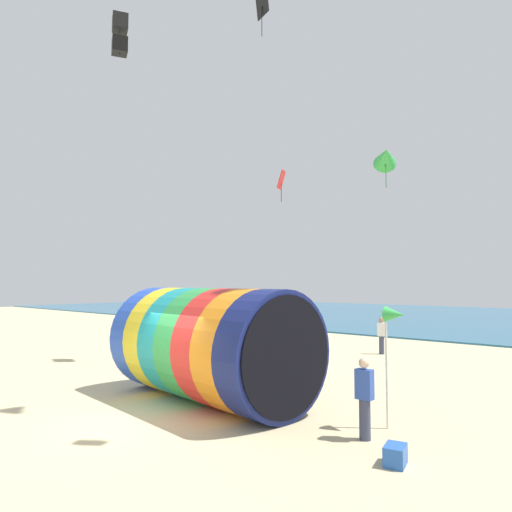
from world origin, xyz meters
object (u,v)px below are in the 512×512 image
object	(u,v)px
giant_inflatable_tube	(210,344)
bystander_near_water	(381,335)
kite_green_delta	(386,157)
beach_flag	(394,320)
kite_black_diamond	(262,1)
kite_black_box	(120,35)
kite_handler	(365,397)
kite_red_diamond	(281,180)
cooler_box	(395,455)

from	to	relation	value
giant_inflatable_tube	bystander_near_water	distance (m)	11.25
kite_green_delta	beach_flag	distance (m)	10.89
kite_black_diamond	kite_black_box	world-z (taller)	kite_black_diamond
giant_inflatable_tube	kite_black_diamond	world-z (taller)	kite_black_diamond
kite_handler	kite_black_box	world-z (taller)	kite_black_box
giant_inflatable_tube	kite_green_delta	xyz separation A→B (m)	(1.14, 9.06, 7.13)
kite_black_diamond	kite_red_diamond	bearing A→B (deg)	-13.70
kite_black_box	beach_flag	size ratio (longest dim) A/B	0.56
kite_green_delta	kite_red_diamond	bearing A→B (deg)	-127.21
beach_flag	cooler_box	xyz separation A→B (m)	(0.84, -1.90, -2.30)
giant_inflatable_tube	cooler_box	distance (m)	6.11
kite_green_delta	cooler_box	distance (m)	13.92
kite_black_diamond	cooler_box	bearing A→B (deg)	-36.75
kite_black_box	beach_flag	xyz separation A→B (m)	(9.99, 1.04, -10.03)
bystander_near_water	cooler_box	world-z (taller)	bystander_near_water
kite_handler	bystander_near_water	bearing A→B (deg)	114.22
giant_inflatable_tube	kite_green_delta	distance (m)	11.58
kite_red_diamond	kite_green_delta	bearing A→B (deg)	52.79
kite_handler	cooler_box	distance (m)	1.55
bystander_near_water	kite_handler	bearing A→B (deg)	-65.78
bystander_near_water	giant_inflatable_tube	bearing A→B (deg)	-88.80
kite_handler	kite_green_delta	size ratio (longest dim) A/B	0.88
giant_inflatable_tube	kite_black_diamond	bearing A→B (deg)	117.19
kite_green_delta	cooler_box	xyz separation A→B (m)	(4.74, -9.93, -8.54)
kite_black_diamond	cooler_box	size ratio (longest dim) A/B	4.44
kite_green_delta	kite_black_box	distance (m)	11.57
kite_black_box	bystander_near_water	xyz separation A→B (m)	(4.72, 11.23, -11.63)
kite_red_diamond	kite_green_delta	distance (m)	4.76
kite_red_diamond	kite_handler	bearing A→B (deg)	-39.91
kite_green_delta	cooler_box	world-z (taller)	kite_green_delta
kite_handler	kite_black_diamond	size ratio (longest dim) A/B	0.75
kite_handler	beach_flag	size ratio (longest dim) A/B	0.62
giant_inflatable_tube	kite_red_diamond	world-z (taller)	kite_red_diamond
giant_inflatable_tube	kite_green_delta	size ratio (longest dim) A/B	3.26
bystander_near_water	beach_flag	bearing A→B (deg)	-62.65
kite_green_delta	bystander_near_water	distance (m)	8.25
kite_black_diamond	beach_flag	world-z (taller)	kite_black_diamond
kite_handler	kite_red_diamond	xyz separation A→B (m)	(-6.45, 5.40, 6.59)
giant_inflatable_tube	cooler_box	bearing A→B (deg)	-8.41
kite_green_delta	kite_black_box	xyz separation A→B (m)	(-6.10, -9.07, 3.79)
kite_red_diamond	bystander_near_water	size ratio (longest dim) A/B	0.74
kite_black_diamond	cooler_box	xyz separation A→B (m)	(8.81, -6.58, -15.53)
cooler_box	kite_green_delta	bearing A→B (deg)	115.50
kite_red_diamond	bystander_near_water	world-z (taller)	kite_red_diamond
kite_black_diamond	cooler_box	distance (m)	19.03
giant_inflatable_tube	kite_handler	size ratio (longest dim) A/B	3.69
kite_red_diamond	kite_green_delta	xyz separation A→B (m)	(2.78, 3.66, 1.23)
beach_flag	kite_black_box	bearing A→B (deg)	-174.05
kite_handler	kite_red_diamond	bearing A→B (deg)	140.09
kite_handler	cooler_box	bearing A→B (deg)	-39.18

